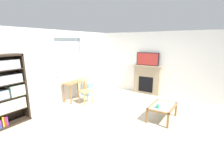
{
  "coord_description": "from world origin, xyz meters",
  "views": [
    {
      "loc": [
        -4.06,
        -2.18,
        2.14
      ],
      "look_at": [
        0.05,
        0.47,
        0.9
      ],
      "focal_mm": 27.04,
      "sensor_mm": 36.0,
      "label": 1
    }
  ],
  "objects_px": {
    "wooden_chair": "(85,91)",
    "sippy_cup": "(158,106)",
    "plastic_drawer_unit": "(88,89)",
    "coffee_table": "(162,107)",
    "fireplace": "(147,80)",
    "bookshelf": "(7,90)",
    "tv": "(148,59)",
    "desk_under_window": "(74,85)"
  },
  "relations": [
    {
      "from": "bookshelf",
      "to": "sippy_cup",
      "type": "relative_size",
      "value": 20.42
    },
    {
      "from": "desk_under_window",
      "to": "coffee_table",
      "type": "height_order",
      "value": "desk_under_window"
    },
    {
      "from": "desk_under_window",
      "to": "sippy_cup",
      "type": "xyz_separation_m",
      "value": [
        -0.05,
        -3.14,
        -0.12
      ]
    },
    {
      "from": "coffee_table",
      "to": "plastic_drawer_unit",
      "type": "bearing_deg",
      "value": 79.52
    },
    {
      "from": "bookshelf",
      "to": "tv",
      "type": "height_order",
      "value": "bookshelf"
    },
    {
      "from": "desk_under_window",
      "to": "wooden_chair",
      "type": "height_order",
      "value": "wooden_chair"
    },
    {
      "from": "bookshelf",
      "to": "sippy_cup",
      "type": "height_order",
      "value": "bookshelf"
    },
    {
      "from": "desk_under_window",
      "to": "plastic_drawer_unit",
      "type": "relative_size",
      "value": 1.57
    },
    {
      "from": "plastic_drawer_unit",
      "to": "tv",
      "type": "height_order",
      "value": "tv"
    },
    {
      "from": "tv",
      "to": "bookshelf",
      "type": "bearing_deg",
      "value": 155.83
    },
    {
      "from": "fireplace",
      "to": "coffee_table",
      "type": "distance_m",
      "value": 2.45
    },
    {
      "from": "fireplace",
      "to": "plastic_drawer_unit",
      "type": "bearing_deg",
      "value": 126.76
    },
    {
      "from": "desk_under_window",
      "to": "fireplace",
      "type": "relative_size",
      "value": 0.68
    },
    {
      "from": "wooden_chair",
      "to": "fireplace",
      "type": "bearing_deg",
      "value": -31.64
    },
    {
      "from": "plastic_drawer_unit",
      "to": "sippy_cup",
      "type": "height_order",
      "value": "plastic_drawer_unit"
    },
    {
      "from": "wooden_chair",
      "to": "plastic_drawer_unit",
      "type": "relative_size",
      "value": 1.74
    },
    {
      "from": "tv",
      "to": "sippy_cup",
      "type": "relative_size",
      "value": 10.29
    },
    {
      "from": "bookshelf",
      "to": "tv",
      "type": "xyz_separation_m",
      "value": [
        4.49,
        -2.01,
        0.5
      ]
    },
    {
      "from": "tv",
      "to": "coffee_table",
      "type": "height_order",
      "value": "tv"
    },
    {
      "from": "tv",
      "to": "coffee_table",
      "type": "distance_m",
      "value": 2.66
    },
    {
      "from": "fireplace",
      "to": "coffee_table",
      "type": "xyz_separation_m",
      "value": [
        -2.06,
        -1.29,
        -0.25
      ]
    },
    {
      "from": "tv",
      "to": "fireplace",
      "type": "bearing_deg",
      "value": -0.0
    },
    {
      "from": "plastic_drawer_unit",
      "to": "wooden_chair",
      "type": "bearing_deg",
      "value": -144.73
    },
    {
      "from": "desk_under_window",
      "to": "coffee_table",
      "type": "relative_size",
      "value": 0.87
    },
    {
      "from": "fireplace",
      "to": "coffee_table",
      "type": "relative_size",
      "value": 1.29
    },
    {
      "from": "desk_under_window",
      "to": "wooden_chair",
      "type": "distance_m",
      "value": 0.53
    },
    {
      "from": "wooden_chair",
      "to": "fireplace",
      "type": "distance_m",
      "value": 2.66
    },
    {
      "from": "desk_under_window",
      "to": "sippy_cup",
      "type": "distance_m",
      "value": 3.14
    },
    {
      "from": "tv",
      "to": "sippy_cup",
      "type": "xyz_separation_m",
      "value": [
        -2.29,
        -1.23,
        -1.0
      ]
    },
    {
      "from": "desk_under_window",
      "to": "sippy_cup",
      "type": "height_order",
      "value": "desk_under_window"
    },
    {
      "from": "plastic_drawer_unit",
      "to": "coffee_table",
      "type": "xyz_separation_m",
      "value": [
        -0.6,
        -3.25,
        0.09
      ]
    },
    {
      "from": "coffee_table",
      "to": "sippy_cup",
      "type": "xyz_separation_m",
      "value": [
        -0.24,
        0.06,
        0.11
      ]
    },
    {
      "from": "wooden_chair",
      "to": "sippy_cup",
      "type": "xyz_separation_m",
      "value": [
        -0.05,
        -2.63,
        -0.01
      ]
    },
    {
      "from": "fireplace",
      "to": "tv",
      "type": "bearing_deg",
      "value": 180.0
    },
    {
      "from": "coffee_table",
      "to": "tv",
      "type": "bearing_deg",
      "value": 32.23
    },
    {
      "from": "wooden_chair",
      "to": "fireplace",
      "type": "xyz_separation_m",
      "value": [
        2.26,
        -1.39,
        0.13
      ]
    },
    {
      "from": "wooden_chair",
      "to": "fireplace",
      "type": "height_order",
      "value": "fireplace"
    },
    {
      "from": "plastic_drawer_unit",
      "to": "coffee_table",
      "type": "bearing_deg",
      "value": -100.48
    },
    {
      "from": "wooden_chair",
      "to": "sippy_cup",
      "type": "bearing_deg",
      "value": -91.0
    },
    {
      "from": "bookshelf",
      "to": "wooden_chair",
      "type": "xyz_separation_m",
      "value": [
        2.25,
        -0.62,
        -0.48
      ]
    },
    {
      "from": "coffee_table",
      "to": "desk_under_window",
      "type": "bearing_deg",
      "value": 93.54
    },
    {
      "from": "desk_under_window",
      "to": "bookshelf",
      "type": "bearing_deg",
      "value": 177.3
    }
  ]
}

